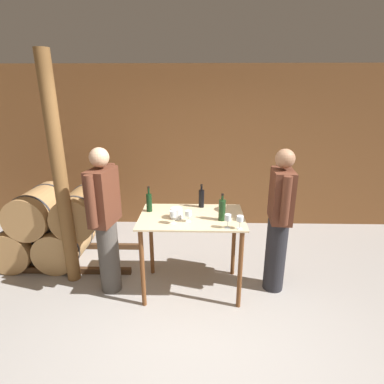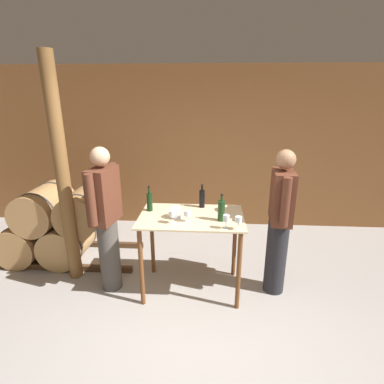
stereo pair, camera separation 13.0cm
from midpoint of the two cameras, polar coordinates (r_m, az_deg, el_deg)
ground_plane at (r=3.21m, az=0.08°, el=-26.64°), size 14.00×14.00×0.00m
back_wall at (r=5.13m, az=0.79°, el=8.14°), size 8.40×0.05×2.70m
barrel_rack at (r=4.59m, az=-25.75°, el=-5.99°), size 2.54×0.82×1.06m
tasting_table at (r=3.44m, az=-1.13°, el=-7.28°), size 1.17×0.75×0.95m
wooden_post at (r=3.77m, az=-24.75°, el=2.61°), size 0.16×0.16×2.70m
wine_bottle_far_left at (r=3.50m, az=-9.22°, el=-1.87°), size 0.07×0.07×0.30m
wine_bottle_left at (r=3.58m, az=0.77°, el=-1.15°), size 0.07×0.07×0.29m
wine_bottle_center at (r=3.22m, az=4.60°, el=-3.38°), size 0.08×0.08×0.30m
wine_glass_near_left at (r=3.15m, az=-4.83°, el=-4.28°), size 0.07×0.07×0.14m
wine_glass_near_center at (r=3.19m, az=-1.89°, el=-4.15°), size 0.07×0.07×0.13m
wine_glass_near_right at (r=3.04m, az=5.64°, el=-4.96°), size 0.07×0.07×0.15m
wine_glass_far_side at (r=3.05m, az=7.93°, el=-5.16°), size 0.07×0.07×0.14m
ice_bucket at (r=3.30m, az=-4.11°, el=-4.04°), size 0.13×0.13×0.12m
person_host at (r=3.52m, az=15.23°, el=-5.06°), size 0.25×0.59×1.71m
person_visitor_with_scarf at (r=3.53m, az=-17.20°, el=-5.01°), size 0.29×0.58×1.73m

